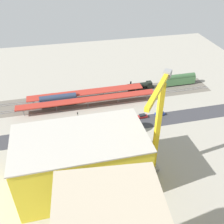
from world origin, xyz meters
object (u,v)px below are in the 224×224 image
street_tree_2 (126,121)px  parked_car_6 (43,129)px  locomotive (141,86)px  street_tree_0 (92,125)px  platform_canopy_near (88,100)px  tower_crane (157,124)px  freight_coach_far (58,100)px  parked_car_4 (84,124)px  street_tree_1 (106,128)px  parked_car_0 (160,114)px  platform_canopy_far (86,92)px  parked_car_1 (142,116)px  parked_car_5 (62,127)px  passenger_coach (179,79)px  parked_car_2 (124,118)px  construction_building (82,162)px  box_truck_0 (74,146)px  traffic_light (78,116)px  box_truck_1 (48,151)px  parked_car_7 (18,132)px  parked_car_3 (104,122)px

street_tree_2 → parked_car_6: bearing=-14.3°
locomotive → street_tree_0: bearing=46.5°
platform_canopy_near → tower_crane: tower_crane is taller
platform_canopy_near → street_tree_2: bearing=120.0°
freight_coach_far → platform_canopy_near: bearing=161.6°
street_tree_0 → platform_canopy_near: bearing=-93.2°
parked_car_4 → street_tree_1: (-7.34, 8.72, 3.52)m
parked_car_0 → parked_car_6: 49.69m
platform_canopy_far → parked_car_1: bearing=137.4°
platform_canopy_near → freight_coach_far: bearing=-18.4°
parked_car_5 → street_tree_0: 14.58m
passenger_coach → parked_car_2: size_ratio=3.89×
parked_car_2 → construction_building: 37.86m
passenger_coach → parked_car_6: bearing=18.8°
platform_canopy_near → parked_car_4: platform_canopy_near is taller
tower_crane → platform_canopy_near: bearing=-70.4°
freight_coach_far → box_truck_0: bearing=96.9°
parked_car_2 → traffic_light: bearing=-3.9°
locomotive → box_truck_0: (37.67, 37.37, -0.23)m
box_truck_1 → parked_car_7: bearing=-51.4°
construction_building → platform_canopy_near: bearing=-101.0°
parked_car_1 → street_tree_0: 24.45m
parked_car_0 → parked_car_7: parked_car_0 is taller
freight_coach_far → platform_canopy_far: bearing=-170.8°
platform_canopy_near → street_tree_1: 22.37m
box_truck_0 → platform_canopy_far: bearing=-105.8°
parked_car_1 → parked_car_5: size_ratio=1.12×
parked_car_6 → parked_car_7: (9.60, 0.11, -0.01)m
parked_car_1 → box_truck_1: bearing=19.5°
parked_car_2 → parked_car_4: 16.97m
parked_car_5 → construction_building: 31.60m
parked_car_5 → platform_canopy_far: bearing=-123.1°
parked_car_7 → street_tree_1: 34.98m
box_truck_0 → traffic_light: bearing=-102.6°
parked_car_7 → box_truck_1: bearing=128.6°
parked_car_4 → construction_building: bearing=81.7°
freight_coach_far → parked_car_4: size_ratio=4.01×
parked_car_2 → construction_building: (21.28, 30.13, 8.56)m
platform_canopy_far → parked_car_7: platform_canopy_far is taller
freight_coach_far → traffic_light: 17.45m
parked_car_1 → parked_car_3: parked_car_3 is taller
platform_canopy_near → tower_crane: size_ratio=1.81×
parked_car_5 → street_tree_0: bearing=145.6°
locomotive → passenger_coach: bearing=180.0°
platform_canopy_far → box_truck_0: platform_canopy_far is taller
parked_car_4 → platform_canopy_far: bearing=-100.6°
parked_car_0 → parked_car_2: bearing=-0.6°
parked_car_0 → traffic_light: traffic_light is taller
parked_car_5 → parked_car_6: parked_car_6 is taller
freight_coach_far → parked_car_4: freight_coach_far is taller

